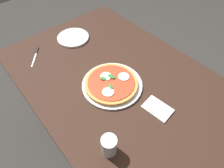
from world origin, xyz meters
The scene contains 8 objects.
ground_plane centered at (0.00, 0.00, 0.00)m, with size 6.00×6.00×0.00m, color #2D2B28.
dining_table centered at (0.00, 0.00, 0.65)m, with size 1.36×0.88×0.75m.
serving_tray centered at (0.00, 0.06, 0.76)m, with size 0.31×0.31×0.01m, color silver.
pizza centered at (0.00, 0.06, 0.78)m, with size 0.27×0.27×0.03m.
plate_white centered at (0.47, -0.01, 0.76)m, with size 0.21×0.21×0.01m, color white.
napkin centered at (-0.25, -0.01, 0.76)m, with size 0.13×0.09×0.01m, color white.
knife centered at (0.49, 0.25, 0.75)m, with size 0.14×0.11×0.01m.
glass_cup centered at (-0.25, 0.29, 0.80)m, with size 0.06×0.06×0.10m, color silver.
Camera 1 is at (-0.48, 0.47, 1.51)m, focal length 30.13 mm.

